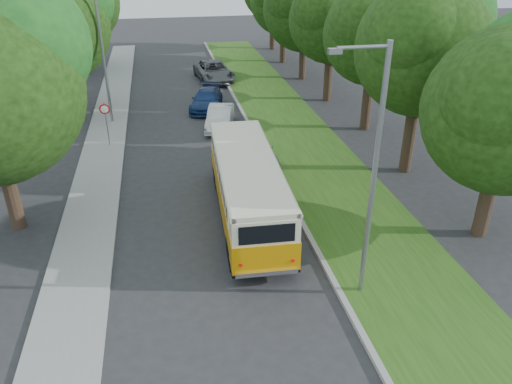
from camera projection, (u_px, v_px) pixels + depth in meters
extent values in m
plane|color=#2C2C2E|center=(219.00, 263.00, 17.68)|extent=(120.00, 120.00, 0.00)
cube|color=gray|center=(284.00, 189.00, 22.61)|extent=(0.20, 70.00, 0.15)
cube|color=#265215|center=(333.00, 185.00, 23.02)|extent=(4.50, 70.00, 0.13)
cube|color=gray|center=(92.00, 207.00, 21.19)|extent=(2.20, 70.00, 0.12)
cylinder|color=#332319|center=(487.00, 196.00, 18.64)|extent=(0.56, 0.56, 3.35)
sphere|color=black|center=(508.00, 111.00, 17.13)|extent=(5.85, 5.85, 5.85)
sphere|color=black|center=(503.00, 98.00, 16.01)|extent=(4.09, 4.09, 4.09)
cylinder|color=#332319|center=(410.00, 130.00, 23.63)|extent=(0.56, 0.56, 4.26)
sphere|color=black|center=(422.00, 49.00, 21.89)|extent=(5.98, 5.98, 5.98)
sphere|color=black|center=(442.00, 17.00, 22.04)|extent=(4.49, 4.49, 4.49)
sphere|color=black|center=(414.00, 35.00, 20.74)|extent=(4.19, 4.19, 4.19)
cylinder|color=#332319|center=(367.00, 97.00, 28.98)|extent=(0.56, 0.56, 3.95)
sphere|color=black|center=(374.00, 34.00, 27.37)|extent=(5.61, 5.61, 5.61)
sphere|color=black|center=(389.00, 11.00, 27.51)|extent=(4.21, 4.21, 4.21)
sphere|color=black|center=(366.00, 23.00, 26.29)|extent=(3.92, 3.92, 3.92)
cylinder|color=#332319|center=(328.00, 73.00, 34.17)|extent=(0.56, 0.56, 3.86)
sphere|color=black|center=(332.00, 20.00, 32.57)|extent=(5.64, 5.64, 5.64)
sphere|color=black|center=(345.00, 0.00, 32.71)|extent=(4.23, 4.23, 4.23)
sphere|color=black|center=(323.00, 10.00, 31.49)|extent=(3.95, 3.95, 3.95)
cylinder|color=#332319|center=(303.00, 56.00, 39.45)|extent=(0.56, 0.56, 3.58)
sphere|color=black|center=(305.00, 9.00, 37.82)|extent=(6.36, 6.36, 6.36)
cylinder|color=#332319|center=(283.00, 42.00, 44.63)|extent=(0.56, 0.56, 3.68)
sphere|color=black|center=(284.00, 0.00, 43.04)|extent=(5.91, 5.91, 5.91)
cylinder|color=#332319|center=(272.00, 28.00, 49.84)|extent=(0.56, 0.56, 4.05)
cylinder|color=#332319|center=(9.00, 185.00, 19.04)|extent=(0.56, 0.56, 3.68)
sphere|color=black|center=(17.00, 45.00, 17.51)|extent=(5.10, 5.10, 5.10)
cylinder|color=#332319|center=(63.00, 87.00, 31.25)|extent=(0.56, 0.56, 3.68)
sphere|color=black|center=(52.00, 26.00, 29.54)|extent=(6.80, 6.80, 6.80)
sphere|color=black|center=(70.00, 0.00, 29.71)|extent=(5.10, 5.10, 5.10)
sphere|color=black|center=(28.00, 13.00, 28.24)|extent=(4.76, 4.76, 4.76)
cylinder|color=#332319|center=(84.00, 49.00, 41.71)|extent=(0.56, 0.56, 3.68)
sphere|color=black|center=(77.00, 2.00, 40.00)|extent=(6.80, 6.80, 6.80)
cylinder|color=gray|center=(373.00, 182.00, 14.39)|extent=(0.16, 0.16, 8.00)
cylinder|color=gray|center=(364.00, 47.00, 12.51)|extent=(1.40, 0.10, 0.10)
cube|color=gray|center=(335.00, 51.00, 12.41)|extent=(0.35, 0.16, 0.14)
cylinder|color=gray|center=(104.00, 62.00, 29.12)|extent=(0.16, 0.16, 7.50)
cylinder|color=gray|center=(107.00, 125.00, 26.80)|extent=(0.06, 0.06, 2.50)
cone|color=red|center=(105.00, 109.00, 26.35)|extent=(0.56, 0.02, 0.56)
cone|color=white|center=(104.00, 109.00, 26.33)|extent=(0.40, 0.02, 0.40)
imported|color=silver|center=(256.00, 149.00, 25.39)|extent=(1.95, 4.03, 1.33)
imported|color=silver|center=(220.00, 117.00, 29.76)|extent=(2.26, 4.17, 1.30)
imported|color=navy|center=(206.00, 100.00, 33.02)|extent=(2.85, 4.67, 1.26)
imported|color=#525559|center=(214.00, 71.00, 39.47)|extent=(3.05, 5.59, 1.49)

